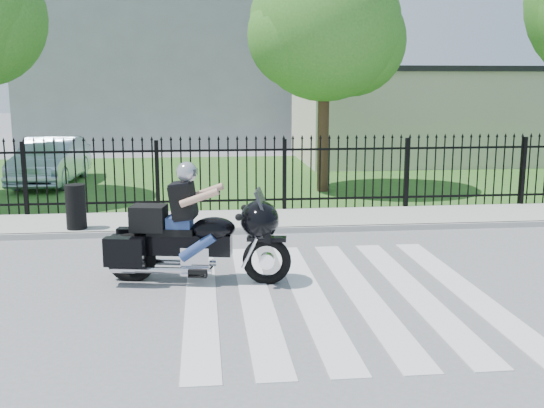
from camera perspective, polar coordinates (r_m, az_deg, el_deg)
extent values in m
plane|color=slate|center=(9.65, 5.71, -8.06)|extent=(120.00, 120.00, 0.00)
cube|color=#ADAAA3|center=(14.39, 1.62, -1.43)|extent=(40.00, 2.00, 0.12)
cube|color=#ADAAA3|center=(13.42, 2.20, -2.33)|extent=(40.00, 0.12, 0.12)
cube|color=#28581E|center=(21.24, -0.96, 2.43)|extent=(40.00, 12.00, 0.02)
cube|color=black|center=(15.30, 1.11, 0.42)|extent=(26.00, 0.04, 0.05)
cube|color=black|center=(15.13, 1.13, 4.90)|extent=(26.00, 0.04, 0.05)
cylinder|color=#382316|center=(18.28, 4.63, 7.56)|extent=(0.32, 0.32, 4.16)
sphere|color=#2E7321|center=(18.32, 4.76, 15.70)|extent=(4.20, 4.20, 4.20)
cube|color=beige|center=(26.51, 13.58, 7.59)|extent=(10.00, 6.00, 3.50)
cube|color=black|center=(26.48, 13.76, 11.58)|extent=(10.20, 6.20, 0.20)
cube|color=gray|center=(35.06, -8.27, 15.45)|extent=(15.00, 10.00, 12.00)
torus|color=black|center=(10.00, -0.47, -5.11)|extent=(0.78, 0.28, 0.77)
torus|color=black|center=(10.40, -12.52, -4.75)|extent=(0.83, 0.31, 0.81)
cube|color=black|center=(10.12, -7.74, -3.58)|extent=(1.47, 0.53, 0.33)
ellipsoid|color=black|center=(9.97, -5.27, -2.22)|extent=(0.76, 0.56, 0.37)
cube|color=black|center=(10.12, -9.00, -2.39)|extent=(0.78, 0.48, 0.11)
cube|color=silver|center=(10.13, -6.78, -4.65)|extent=(0.50, 0.41, 0.33)
ellipsoid|color=black|center=(9.85, -1.12, -1.42)|extent=(0.74, 0.90, 0.60)
cube|color=black|center=(10.16, -10.99, -1.24)|extent=(0.60, 0.51, 0.40)
cube|color=navy|center=(10.06, -8.28, -1.66)|extent=(0.43, 0.40, 0.20)
sphere|color=#A9ABB1|center=(9.89, -7.65, 2.86)|extent=(0.32, 0.32, 0.32)
imported|color=#AAC3D6|center=(20.83, -19.21, 3.68)|extent=(1.73, 4.43, 1.44)
cylinder|color=black|center=(13.78, -17.17, -0.23)|extent=(0.49, 0.49, 0.93)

